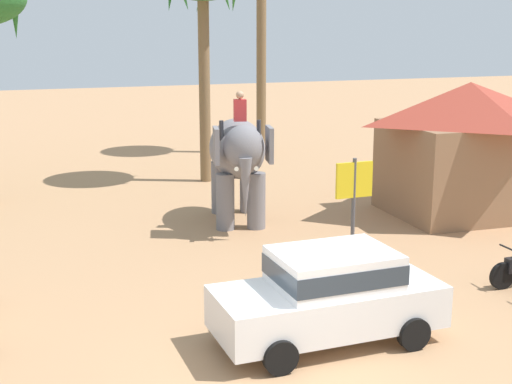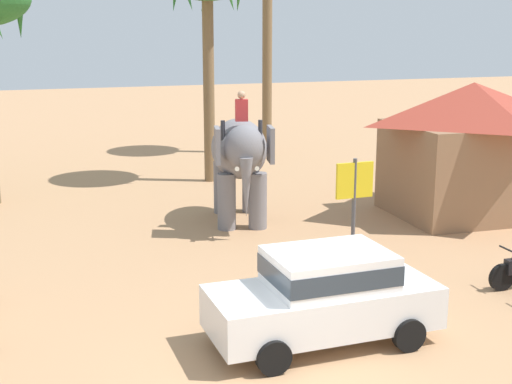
{
  "view_description": "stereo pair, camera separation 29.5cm",
  "coord_description": "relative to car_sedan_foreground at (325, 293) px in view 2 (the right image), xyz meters",
  "views": [
    {
      "loc": [
        -4.53,
        -9.73,
        5.5
      ],
      "look_at": [
        1.62,
        5.97,
        1.6
      ],
      "focal_mm": 49.24,
      "sensor_mm": 36.0,
      "label": 1
    },
    {
      "loc": [
        -4.26,
        -9.83,
        5.5
      ],
      "look_at": [
        1.62,
        5.97,
        1.6
      ],
      "focal_mm": 49.24,
      "sensor_mm": 36.0,
      "label": 2
    }
  ],
  "objects": [
    {
      "name": "signboard_yellow",
      "position": [
        3.01,
        4.55,
        0.76
      ],
      "size": [
        1.0,
        0.1,
        2.4
      ],
      "color": "#4C4C51",
      "rests_on": "ground"
    },
    {
      "name": "elephant_with_mahout",
      "position": [
        1.23,
        8.17,
        1.06
      ],
      "size": [
        2.37,
        4.01,
        3.88
      ],
      "color": "slate",
      "rests_on": "ground"
    },
    {
      "name": "ground_plane",
      "position": [
        -1.0,
        -0.76,
        -0.93
      ],
      "size": [
        120.0,
        120.0,
        0.0
      ],
      "primitive_type": "plane",
      "color": "tan"
    },
    {
      "name": "car_sedan_foreground",
      "position": [
        0.0,
        0.0,
        0.0
      ],
      "size": [
        4.12,
        1.91,
        1.7
      ],
      "color": "white",
      "rests_on": "ground"
    },
    {
      "name": "roadside_hut",
      "position": [
        8.02,
        6.65,
        1.2
      ],
      "size": [
        5.28,
        4.53,
        4.0
      ],
      "color": "#8C6647",
      "rests_on": "ground"
    }
  ]
}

